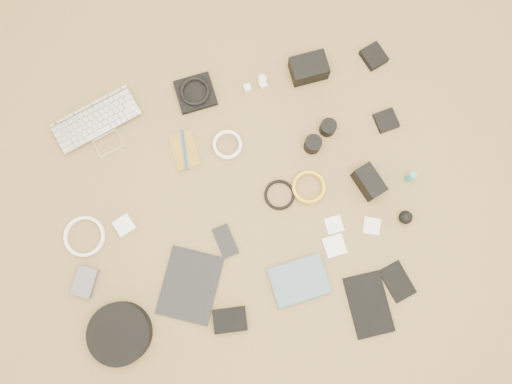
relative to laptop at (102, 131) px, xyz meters
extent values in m
cube|color=olive|center=(0.53, -0.37, -0.03)|extent=(4.00, 4.00, 0.04)
imported|color=#B7B7BC|center=(0.00, 0.00, 0.00)|extent=(0.40, 0.34, 0.03)
cube|color=black|center=(0.39, 0.09, 0.00)|extent=(0.17, 0.16, 0.03)
torus|color=black|center=(0.39, 0.09, 0.02)|extent=(0.16, 0.16, 0.02)
cube|color=silver|center=(0.60, 0.08, 0.00)|extent=(0.03, 0.03, 0.03)
cube|color=silver|center=(0.66, 0.08, 0.00)|extent=(0.04, 0.04, 0.03)
cube|color=silver|center=(0.66, 0.11, 0.00)|extent=(0.03, 0.03, 0.02)
cube|color=silver|center=(0.66, 0.11, 0.00)|extent=(0.04, 0.04, 0.02)
cube|color=black|center=(0.85, 0.11, 0.03)|extent=(0.15, 0.11, 0.08)
cube|color=black|center=(1.12, 0.13, 0.00)|extent=(0.11, 0.12, 0.03)
cube|color=olive|center=(0.31, -0.13, -0.01)|extent=(0.11, 0.16, 0.01)
cylinder|color=#123597|center=(0.31, -0.13, 0.00)|extent=(0.01, 0.16, 0.01)
torus|color=white|center=(0.48, -0.14, -0.01)|extent=(0.14, 0.14, 0.01)
cylinder|color=black|center=(0.81, -0.20, 0.02)|extent=(0.08, 0.08, 0.07)
cylinder|color=black|center=(0.88, -0.14, 0.02)|extent=(0.08, 0.08, 0.06)
cube|color=black|center=(1.12, -0.14, 0.00)|extent=(0.10, 0.10, 0.02)
cube|color=silver|center=(0.04, -0.39, 0.00)|extent=(0.09, 0.09, 0.03)
torus|color=white|center=(-0.11, -0.41, -0.01)|extent=(0.16, 0.16, 0.01)
torus|color=black|center=(0.65, -0.37, -0.01)|extent=(0.13, 0.13, 0.01)
torus|color=gold|center=(0.77, -0.36, -0.01)|extent=(0.17, 0.17, 0.01)
cube|color=black|center=(0.99, -0.38, 0.03)|extent=(0.11, 0.14, 0.10)
cylinder|color=teal|center=(1.15, -0.39, 0.03)|extent=(0.03, 0.03, 0.09)
cube|color=#525257|center=(-0.13, -0.58, 0.00)|extent=(0.11, 0.13, 0.03)
cube|color=black|center=(0.26, -0.65, -0.01)|extent=(0.29, 0.32, 0.01)
cube|color=black|center=(0.41, -0.51, -0.01)|extent=(0.09, 0.13, 0.01)
cube|color=silver|center=(0.82, -0.60, -0.01)|extent=(0.09, 0.09, 0.01)
cube|color=silver|center=(0.84, -0.52, -0.01)|extent=(0.07, 0.07, 0.01)
cube|color=silver|center=(0.98, -0.55, -0.01)|extent=(0.08, 0.08, 0.01)
sphere|color=black|center=(1.11, -0.54, 0.01)|extent=(0.07, 0.07, 0.05)
cylinder|color=black|center=(-0.02, -0.78, 0.02)|extent=(0.30, 0.30, 0.06)
cube|color=black|center=(0.39, -0.80, 0.00)|extent=(0.13, 0.09, 0.03)
imported|color=#446073|center=(0.68, -0.78, 0.00)|extent=(0.23, 0.18, 0.02)
cube|color=black|center=(0.91, -0.83, -0.01)|extent=(0.16, 0.24, 0.02)
cube|color=black|center=(1.03, -0.77, -0.01)|extent=(0.13, 0.16, 0.01)
camera|label=1|loc=(0.51, -0.65, 1.90)|focal=35.00mm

